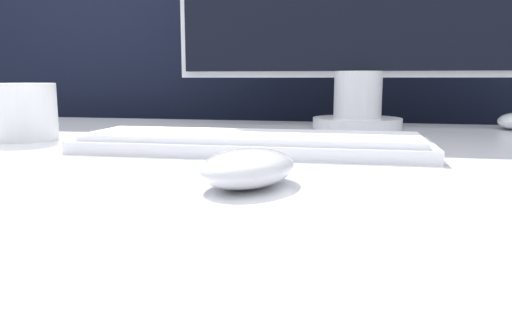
% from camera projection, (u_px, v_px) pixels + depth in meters
% --- Properties ---
extents(partition_panel, '(5.00, 0.03, 1.32)m').
position_uv_depth(partition_panel, '(312.00, 154.00, 1.24)').
color(partition_panel, black).
rests_on(partition_panel, ground_plane).
extents(computer_mouse_near, '(0.10, 0.13, 0.03)m').
position_uv_depth(computer_mouse_near, '(248.00, 168.00, 0.44)').
color(computer_mouse_near, silver).
rests_on(computer_mouse_near, desk).
extents(keyboard, '(0.45, 0.15, 0.02)m').
position_uv_depth(keyboard, '(251.00, 143.00, 0.64)').
color(keyboard, white).
rests_on(keyboard, desk).
extents(mug, '(0.09, 0.09, 0.09)m').
position_uv_depth(mug, '(25.00, 112.00, 0.76)').
color(mug, white).
rests_on(mug, desk).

